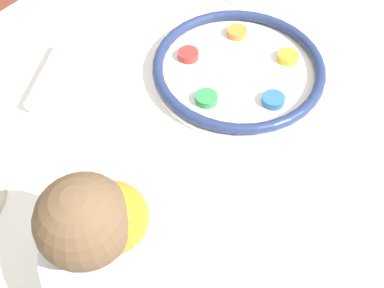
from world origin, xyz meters
name	(u,v)px	position (x,y,z in m)	size (l,w,h in m)	color
ground_plane	(185,280)	(0.00, 0.00, 0.00)	(8.00, 8.00, 0.00)	brown
dining_table	(184,225)	(0.00, 0.00, 0.38)	(1.45, 1.01, 0.77)	white
seder_plate	(238,68)	(-0.17, 0.01, 0.78)	(0.32, 0.32, 0.03)	white
fruit_stand	(122,255)	(0.25, 0.11, 0.84)	(0.19, 0.19, 0.10)	silver
orange_fruit	(113,217)	(0.24, 0.10, 0.91)	(0.09, 0.09, 0.09)	orange
coconut	(84,221)	(0.27, 0.08, 0.92)	(0.11, 0.11, 0.11)	brown
napkin_roll	(51,75)	(0.07, -0.25, 0.79)	(0.16, 0.11, 0.04)	white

